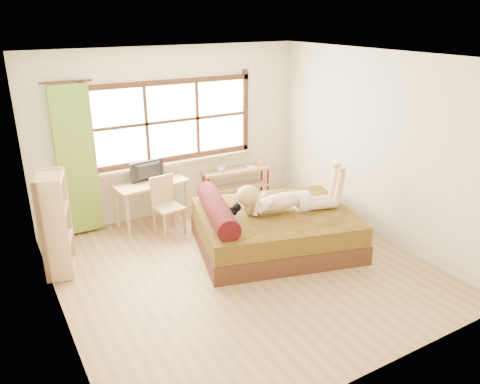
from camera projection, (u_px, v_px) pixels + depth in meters
floor at (243, 268)px, 6.19m from camera, size 4.50×4.50×0.00m
ceiling at (244, 57)px, 5.21m from camera, size 4.50×4.50×0.00m
wall_back at (173, 133)px, 7.52m from camera, size 4.50×0.00×4.50m
wall_front at (380, 246)px, 3.88m from camera, size 4.50×0.00×4.50m
wall_left at (49, 208)px, 4.65m from camera, size 0.00×4.50×4.50m
wall_right at (377, 147)px, 6.75m from camera, size 0.00×4.50×4.50m
window at (173, 124)px, 7.43m from camera, size 2.80×0.16×1.46m
curtain at (77, 161)px, 6.77m from camera, size 0.55×0.10×2.20m
bed at (271, 228)px, 6.66m from camera, size 2.53×2.23×0.82m
woman at (287, 190)px, 6.50m from camera, size 1.57×0.81×0.65m
kitten at (227, 211)px, 6.28m from camera, size 0.35×0.21×0.26m
desk at (151, 188)px, 7.30m from camera, size 1.17×0.65×0.70m
monitor at (149, 172)px, 7.25m from camera, size 0.56×0.14×0.32m
chair at (166, 202)px, 7.08m from camera, size 0.44×0.44×0.87m
pipe_shelf at (237, 178)px, 8.20m from camera, size 1.26×0.43×0.70m
cup at (221, 169)px, 7.98m from camera, size 0.15×0.15×0.11m
book at (246, 167)px, 8.23m from camera, size 0.17×0.22×0.02m
bookshelf at (56, 224)px, 5.87m from camera, size 0.46×0.64×1.33m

